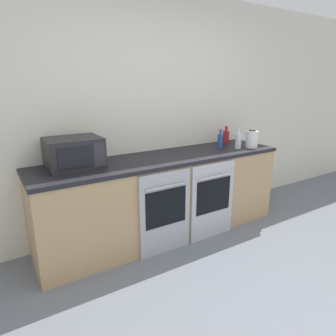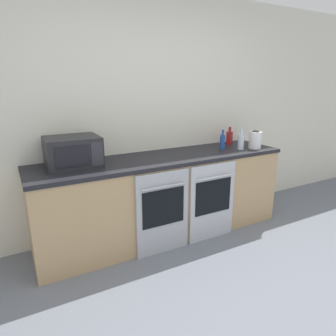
{
  "view_description": "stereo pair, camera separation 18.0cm",
  "coord_description": "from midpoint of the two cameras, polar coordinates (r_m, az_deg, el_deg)",
  "views": [
    {
      "loc": [
        -1.59,
        -1.0,
        1.66
      ],
      "look_at": [
        0.05,
        1.62,
        0.76
      ],
      "focal_mm": 32.0,
      "sensor_mm": 36.0,
      "label": 1
    },
    {
      "loc": [
        -1.44,
        -1.1,
        1.66
      ],
      "look_at": [
        0.05,
        1.62,
        0.76
      ],
      "focal_mm": 32.0,
      "sensor_mm": 36.0,
      "label": 2
    }
  ],
  "objects": [
    {
      "name": "bottle_red",
      "position": [
        3.87,
        12.94,
        5.68
      ],
      "size": [
        0.08,
        0.08,
        0.22
      ],
      "color": "maroon",
      "rests_on": "counter_back"
    },
    {
      "name": "oven_left",
      "position": [
        2.95,
        0.78,
        -8.52
      ],
      "size": [
        0.56,
        0.06,
        0.84
      ],
      "color": "#A8AAAF",
      "rests_on": "ground_plane"
    },
    {
      "name": "microwave",
      "position": [
        2.89,
        -15.99,
        3.02
      ],
      "size": [
        0.48,
        0.4,
        0.28
      ],
      "color": "#232326",
      "rests_on": "counter_back"
    },
    {
      "name": "kettle",
      "position": [
        3.71,
        17.63,
        5.1
      ],
      "size": [
        0.15,
        0.15,
        0.21
      ],
      "color": "white",
      "rests_on": "counter_back"
    },
    {
      "name": "bottle_clear",
      "position": [
        3.61,
        15.12,
        4.92
      ],
      "size": [
        0.07,
        0.07,
        0.24
      ],
      "color": "silver",
      "rests_on": "counter_back"
    },
    {
      "name": "oven_right",
      "position": [
        3.26,
        9.98,
        -6.3
      ],
      "size": [
        0.56,
        0.06,
        0.84
      ],
      "color": "#B7BABF",
      "rests_on": "ground_plane"
    },
    {
      "name": "wall_back",
      "position": [
        3.41,
        -2.18,
        10.05
      ],
      "size": [
        10.0,
        0.06,
        2.6
      ],
      "color": "silver",
      "rests_on": "ground_plane"
    },
    {
      "name": "ground_plane",
      "position": [
        2.48,
        21.96,
        -27.26
      ],
      "size": [
        16.0,
        16.0,
        0.0
      ],
      "primitive_type": "plane",
      "color": "slate"
    },
    {
      "name": "bottle_blue",
      "position": [
        3.59,
        11.75,
        4.97
      ],
      "size": [
        0.06,
        0.06,
        0.23
      ],
      "color": "#234793",
      "rests_on": "counter_back"
    },
    {
      "name": "counter_back",
      "position": [
        3.3,
        0.76,
        -5.36
      ],
      "size": [
        2.76,
        0.68,
        0.9
      ],
      "color": "tan",
      "rests_on": "ground_plane"
    }
  ]
}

